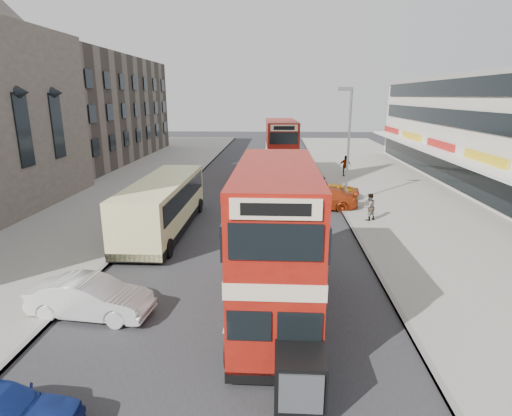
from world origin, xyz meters
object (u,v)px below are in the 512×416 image
at_px(car_right_a, 321,198).
at_px(pedestrian_near, 369,207).
at_px(street_lamp, 348,137).
at_px(bus_main, 276,242).
at_px(pedestrian_far, 345,166).
at_px(cyclist, 323,196).
at_px(coach, 163,203).
at_px(car_left_front, 91,298).
at_px(bus_second, 281,150).
at_px(car_right_b, 329,192).

distance_m(car_right_a, pedestrian_near, 4.07).
distance_m(street_lamp, bus_main, 16.50).
relative_size(pedestrian_far, cyclist, 0.91).
xyz_separation_m(pedestrian_near, pedestrian_far, (0.82, 14.57, 0.12)).
relative_size(coach, car_left_front, 2.45).
bearing_deg(car_right_a, coach, -52.92).
bearing_deg(car_right_a, street_lamp, 130.53).
distance_m(car_left_front, pedestrian_far, 29.41).
bearing_deg(pedestrian_far, bus_second, -170.94).
bearing_deg(car_right_b, pedestrian_near, 22.58).
relative_size(car_right_a, cyclist, 2.34).
height_order(bus_second, pedestrian_near, bus_second).
relative_size(bus_main, cyclist, 4.43).
bearing_deg(cyclist, car_right_a, -111.27).
bearing_deg(bus_second, street_lamp, 114.82).
xyz_separation_m(car_right_a, cyclist, (0.18, 0.62, -0.01)).
xyz_separation_m(street_lamp, coach, (-11.30, -6.57, -3.15)).
bearing_deg(cyclist, bus_second, 102.23).
relative_size(street_lamp, bus_second, 0.85).
xyz_separation_m(car_right_b, pedestrian_near, (1.76, -5.74, 0.41)).
height_order(bus_main, car_left_front, bus_main).
height_order(street_lamp, coach, street_lamp).
bearing_deg(bus_main, car_left_front, 4.13).
bearing_deg(pedestrian_far, street_lamp, -104.86).
bearing_deg(bus_main, car_right_b, -102.87).
distance_m(bus_second, pedestrian_far, 6.56).
bearing_deg(bus_second, cyclist, 104.86).
distance_m(car_right_a, car_right_b, 2.75).
xyz_separation_m(bus_second, pedestrian_far, (6.14, 1.63, -1.64)).
bearing_deg(street_lamp, coach, -149.82).
relative_size(bus_second, coach, 0.91).
height_order(coach, pedestrian_near, coach).
bearing_deg(bus_main, car_right_a, -101.96).
distance_m(bus_main, car_right_b, 17.67).
bearing_deg(car_right_a, pedestrian_near, 47.25).
bearing_deg(coach, car_left_front, -90.24).
xyz_separation_m(car_left_front, car_right_a, (9.57, 14.93, 0.02)).
bearing_deg(car_right_b, street_lamp, 38.22).
height_order(car_left_front, cyclist, cyclist).
height_order(street_lamp, pedestrian_far, street_lamp).
distance_m(car_right_b, pedestrian_far, 9.21).
height_order(car_right_a, car_right_b, car_right_a).
bearing_deg(street_lamp, bus_main, -107.33).
distance_m(coach, car_right_b, 13.15).
distance_m(street_lamp, car_right_b, 4.54).
xyz_separation_m(car_right_a, pedestrian_near, (2.60, -3.12, 0.28)).
height_order(street_lamp, car_right_b, street_lamp).
bearing_deg(car_left_front, pedestrian_far, -19.97).
distance_m(car_right_b, pedestrian_near, 6.02).
distance_m(street_lamp, car_right_a, 4.59).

